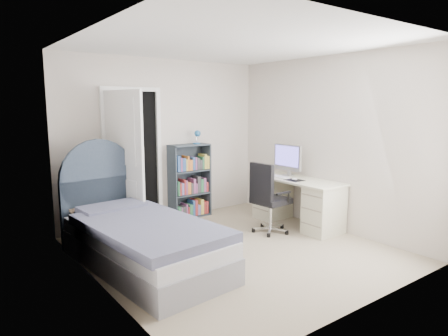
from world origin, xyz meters
TOP-DOWN VIEW (x-y plane):
  - room_shell at (0.00, 0.00)m, footprint 3.50×3.70m
  - door at (-0.75, 1.52)m, footprint 0.92×0.81m
  - bed at (-1.15, 0.31)m, footprint 1.23×2.31m
  - nightstand at (-1.45, 1.39)m, footprint 0.42×0.42m
  - floor_lamp at (-0.90, 1.61)m, footprint 0.18×0.18m
  - bookcase at (0.37, 1.66)m, footprint 0.66×0.28m
  - desk at (1.41, 0.31)m, footprint 0.58×1.46m
  - office_chair at (0.78, 0.28)m, footprint 0.53×0.54m

SIDE VIEW (x-z plane):
  - bed at x=-1.15m, z-range -0.38..1.00m
  - desk at x=1.41m, z-range -0.21..0.99m
  - nightstand at x=-1.45m, z-range 0.10..0.71m
  - floor_lamp at x=-0.90m, z-range -0.11..1.12m
  - bookcase at x=0.37m, z-range -0.15..1.25m
  - office_chair at x=0.78m, z-range 0.05..1.06m
  - door at x=-0.75m, z-range 0.00..2.06m
  - room_shell at x=0.00m, z-range -0.05..2.55m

